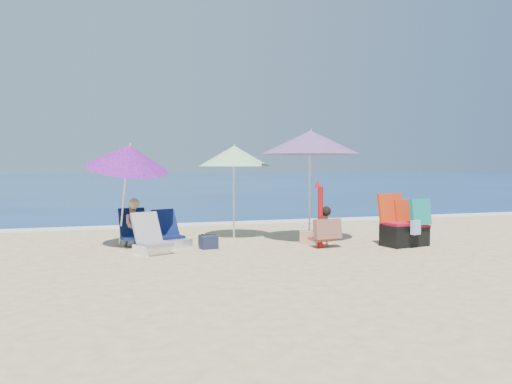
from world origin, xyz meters
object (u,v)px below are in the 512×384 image
object	(u,v)px
person_center	(325,227)
umbrella_striped	(234,156)
camp_chair_left	(398,231)
camp_chair_right	(413,229)
umbrella_turquoise	(310,142)
umbrella_blue	(128,157)
chair_navy	(171,237)
furled_umbrella	(320,211)
chair_rainbow	(151,243)
person_left	(134,224)

from	to	relation	value
person_center	umbrella_striped	bearing A→B (deg)	127.33
camp_chair_left	camp_chair_right	bearing A→B (deg)	-6.84
umbrella_turquoise	umbrella_blue	size ratio (longest dim) A/B	1.25
umbrella_blue	chair_navy	world-z (taller)	umbrella_blue
furled_umbrella	chair_rainbow	distance (m)	3.32
furled_umbrella	chair_navy	size ratio (longest dim) A/B	1.54
chair_rainbow	umbrella_striped	bearing A→B (deg)	35.78
umbrella_blue	person_left	distance (m)	1.39
umbrella_turquoise	chair_rainbow	world-z (taller)	umbrella_turquoise
chair_navy	camp_chair_left	size ratio (longest dim) A/B	0.83
umbrella_blue	camp_chair_right	world-z (taller)	umbrella_blue
umbrella_turquoise	umbrella_striped	xyz separation A→B (m)	(-1.38, 1.03, -0.28)
furled_umbrella	chair_rainbow	xyz separation A→B (m)	(-3.25, 0.38, -0.54)
umbrella_striped	person_center	distance (m)	2.68
umbrella_turquoise	chair_navy	distance (m)	3.49
umbrella_turquoise	chair_navy	size ratio (longest dim) A/B	3.12
chair_navy	camp_chair_left	world-z (taller)	camp_chair_left
umbrella_blue	person_center	world-z (taller)	umbrella_blue
person_left	furled_umbrella	bearing A→B (deg)	-21.59
umbrella_blue	chair_rainbow	world-z (taller)	umbrella_blue
camp_chair_right	furled_umbrella	bearing A→B (deg)	171.15
chair_navy	camp_chair_right	bearing A→B (deg)	-16.42
camp_chair_right	chair_navy	bearing A→B (deg)	163.58
furled_umbrella	camp_chair_left	size ratio (longest dim) A/B	1.27
person_center	chair_rainbow	bearing A→B (deg)	174.05
chair_rainbow	chair_navy	bearing A→B (deg)	55.72
umbrella_striped	person_center	xyz separation A→B (m)	(1.37, -1.80, -1.44)
umbrella_turquoise	umbrella_blue	world-z (taller)	umbrella_turquoise
chair_navy	camp_chair_right	world-z (taller)	camp_chair_right
camp_chair_left	person_left	distance (m)	5.34
chair_navy	person_left	xyz separation A→B (m)	(-0.71, 0.29, 0.25)
chair_navy	camp_chair_right	distance (m)	4.91
person_left	chair_navy	bearing A→B (deg)	-22.27
umbrella_turquoise	umbrella_blue	distance (m)	3.75
furled_umbrella	camp_chair_right	size ratio (longest dim) A/B	1.38
camp_chair_left	camp_chair_right	size ratio (longest dim) A/B	1.09
chair_rainbow	camp_chair_right	world-z (taller)	camp_chair_right
umbrella_striped	umbrella_blue	world-z (taller)	umbrella_blue
chair_navy	person_center	size ratio (longest dim) A/B	1.06
camp_chair_right	person_center	bearing A→B (deg)	169.83
umbrella_turquoise	camp_chair_right	xyz separation A→B (m)	(1.81, -1.09, -1.77)
furled_umbrella	umbrella_turquoise	bearing A→B (deg)	80.51
umbrella_striped	umbrella_blue	bearing A→B (deg)	-162.22
chair_navy	furled_umbrella	bearing A→B (deg)	-21.41
person_center	person_left	world-z (taller)	person_left
umbrella_turquoise	umbrella_blue	xyz separation A→B (m)	(-3.72, 0.28, -0.32)
umbrella_turquoise	person_left	distance (m)	4.02
umbrella_blue	furled_umbrella	size ratio (longest dim) A/B	1.63
umbrella_blue	chair_rainbow	bearing A→B (deg)	-63.83
furled_umbrella	chair_navy	distance (m)	3.02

